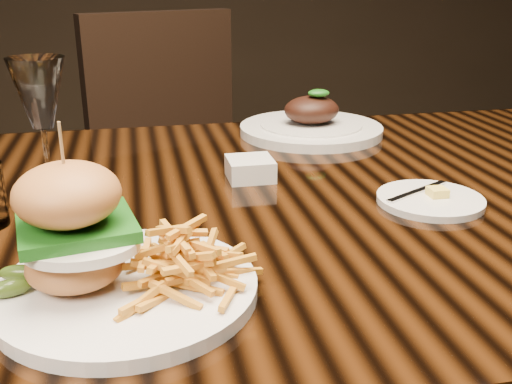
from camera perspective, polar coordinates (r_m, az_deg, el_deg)
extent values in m
cube|color=black|center=(0.87, -1.31, -1.73)|extent=(1.60, 0.90, 0.04)
cube|color=black|center=(1.64, 22.62, -6.78)|extent=(0.06, 0.06, 0.71)
cylinder|color=silver|center=(0.62, -12.15, -9.00)|extent=(0.26, 0.26, 0.01)
ellipsoid|color=#AA6137|center=(0.62, -16.82, -6.65)|extent=(0.10, 0.10, 0.04)
ellipsoid|color=silver|center=(0.59, -16.22, -4.98)|extent=(0.11, 0.09, 0.01)
ellipsoid|color=orange|center=(0.58, -14.37, -4.79)|extent=(0.02, 0.02, 0.01)
cube|color=#1D6719|center=(0.60, -17.18, -3.45)|extent=(0.13, 0.12, 0.01)
ellipsoid|color=#A3602D|center=(0.59, -17.54, -0.20)|extent=(0.10, 0.10, 0.06)
cylinder|color=olive|center=(0.58, -17.86, 2.61)|extent=(0.00, 0.00, 0.08)
ellipsoid|color=#2E4713|center=(0.62, -22.45, -8.47)|extent=(0.04, 0.03, 0.02)
ellipsoid|color=#2E4713|center=(0.65, -21.56, -7.18)|extent=(0.04, 0.03, 0.02)
cylinder|color=silver|center=(0.87, 16.25, -0.72)|extent=(0.15, 0.15, 0.01)
cube|color=#FFE053|center=(0.88, 16.89, -0.01)|extent=(0.02, 0.02, 0.01)
cube|color=silver|center=(0.88, 15.14, 0.07)|extent=(0.12, 0.07, 0.00)
cube|color=silver|center=(0.94, -0.56, 2.24)|extent=(0.07, 0.07, 0.03)
cylinder|color=white|center=(0.89, -18.78, -0.90)|extent=(0.07, 0.07, 0.00)
cylinder|color=white|center=(0.87, -19.18, 2.44)|extent=(0.01, 0.01, 0.10)
cone|color=white|center=(0.85, -19.96, 8.84)|extent=(0.08, 0.08, 0.09)
cylinder|color=silver|center=(1.21, 5.25, 5.92)|extent=(0.28, 0.28, 0.02)
cylinder|color=silver|center=(1.21, 5.25, 6.02)|extent=(0.20, 0.20, 0.02)
ellipsoid|color=black|center=(1.20, 5.31, 7.79)|extent=(0.11, 0.09, 0.05)
ellipsoid|color=#1D6719|center=(1.18, 5.99, 9.35)|extent=(0.04, 0.03, 0.02)
cube|color=black|center=(1.71, -5.73, -0.55)|extent=(0.59, 0.59, 0.06)
cube|color=black|center=(1.83, -9.02, 8.80)|extent=(0.45, 0.21, 0.50)
cylinder|color=black|center=(1.59, -8.51, -11.58)|extent=(0.04, 0.04, 0.45)
cylinder|color=black|center=(1.75, 3.02, -8.15)|extent=(0.04, 0.04, 0.45)
cylinder|color=black|center=(1.90, -13.26, -6.25)|extent=(0.04, 0.04, 0.45)
cylinder|color=black|center=(2.04, -3.16, -3.84)|extent=(0.04, 0.04, 0.45)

